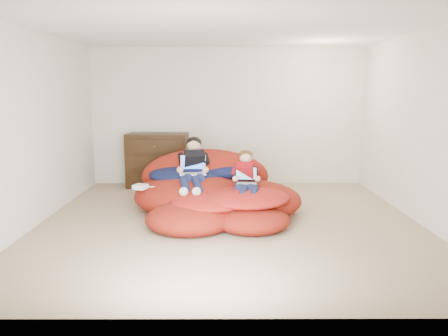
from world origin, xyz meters
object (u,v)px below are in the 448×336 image
younger_boy (246,175)px  laptop_white (193,169)px  dresser (158,160)px  laptop_black (246,179)px  beanbag_pile (213,193)px  older_boy (193,164)px

younger_boy → laptop_white: bearing=158.0°
dresser → younger_boy: size_ratio=1.26×
laptop_black → beanbag_pile: bearing=144.6°
dresser → younger_boy: 2.49m
laptop_white → laptop_black: size_ratio=1.20×
dresser → older_boy: 1.80m
older_boy → dresser: bearing=114.7°
laptop_black → laptop_white: bearing=155.2°
dresser → laptop_white: size_ratio=2.78×
beanbag_pile → younger_boy: (0.46, -0.29, 0.32)m
dresser → laptop_white: bearing=-66.0°
dresser → laptop_white: 1.85m
older_boy → laptop_white: (-0.00, -0.06, -0.05)m
dresser → beanbag_pile: (1.03, -1.70, -0.21)m
dresser → younger_boy: dresser is taller
older_boy → laptop_white: bearing=-90.0°
younger_boy → laptop_black: size_ratio=2.63×
dresser → laptop_black: bearing=-53.5°
laptop_white → laptop_black: bearing=-24.8°
younger_boy → dresser: bearing=127.1°
beanbag_pile → older_boy: older_boy is taller
laptop_black → younger_boy: bearing=90.0°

